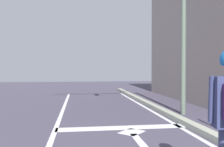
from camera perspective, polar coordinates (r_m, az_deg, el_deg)
name	(u,v)px	position (r m, az deg, el deg)	size (l,w,h in m)	color
lane_line_curbside	(213,146)	(5.10, 23.09, -15.70)	(0.12, 20.00, 0.01)	silver
stop_bar	(122,128)	(6.10, 2.30, -12.83)	(3.24, 0.40, 0.01)	silver
lane_arrow_stem	(141,143)	(4.92, 7.03, -16.23)	(0.16, 1.40, 0.01)	silver
lane_arrow_head	(132,132)	(5.72, 4.75, -13.77)	(0.56, 0.44, 0.01)	silver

